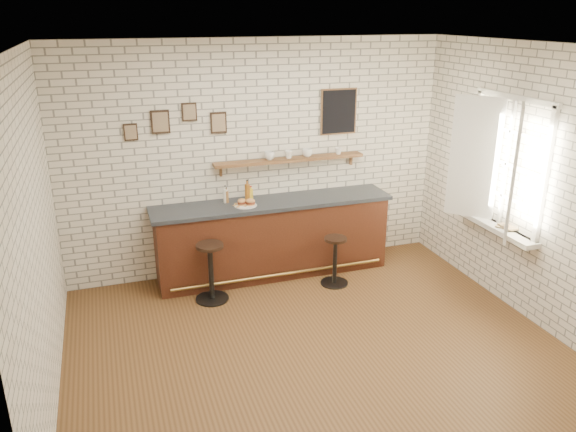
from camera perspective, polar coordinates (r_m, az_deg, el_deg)
name	(u,v)px	position (r m, az deg, el deg)	size (l,w,h in m)	color
ground	(311,340)	(6.10, 2.38, -12.50)	(5.00, 5.00, 0.00)	brown
bar_counter	(273,238)	(7.33, -1.53, -2.20)	(3.10, 0.65, 1.01)	#4B2214
sandwich_plate	(245,205)	(6.99, -4.35, 1.09)	(0.28, 0.28, 0.01)	white
ciabatta_sandwich	(246,202)	(6.98, -4.28, 1.44)	(0.25, 0.18, 0.07)	tan
potato_chips	(244,205)	(6.99, -4.44, 1.14)	(0.25, 0.19, 0.00)	#C69046
bitters_bottle_brown	(226,196)	(7.12, -6.29, 2.00)	(0.06, 0.06, 0.20)	brown
bitters_bottle_white	(226,196)	(7.11, -6.36, 2.07)	(0.06, 0.06, 0.22)	silver
bitters_bottle_amber	(247,192)	(7.17, -4.15, 2.45)	(0.07, 0.07, 0.27)	#925417
condiment_bottle_yellow	(251,194)	(7.19, -3.79, 2.23)	(0.06, 0.06, 0.18)	gold
bar_stool_left	(211,270)	(6.76, -7.84, -5.49)	(0.40, 0.40, 0.72)	black
bar_stool_right	(335,259)	(7.13, 4.79, -4.40)	(0.35, 0.35, 0.64)	black
wall_shelf	(290,160)	(7.29, 0.19, 5.74)	(2.00, 0.18, 0.18)	brown
shelf_cup_a	(270,156)	(7.19, -1.89, 6.15)	(0.14, 0.14, 0.11)	white
shelf_cup_b	(289,154)	(7.27, 0.07, 6.28)	(0.11, 0.11, 0.10)	white
shelf_cup_c	(307,153)	(7.35, 1.96, 6.44)	(0.13, 0.13, 0.11)	white
shelf_cup_d	(338,151)	(7.52, 5.14, 6.60)	(0.09, 0.09, 0.09)	white
back_wall_decor	(275,116)	(7.20, -1.34, 10.16)	(2.96, 0.02, 0.56)	black
window_sill	(493,226)	(7.06, 20.14, -0.95)	(0.20, 1.35, 0.06)	white
casement_window	(498,165)	(6.81, 20.60, 4.90)	(0.40, 1.30, 1.56)	white
book_lower	(503,229)	(6.89, 21.02, -1.21)	(0.15, 0.20, 0.02)	tan
book_upper	(503,227)	(6.89, 21.02, -1.06)	(0.17, 0.23, 0.02)	tan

